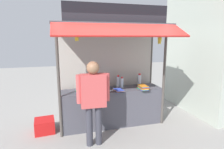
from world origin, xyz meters
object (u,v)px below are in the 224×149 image
(water_bottle_back_left, at_px, (79,84))
(banana_bunch_inner_left, at_px, (77,37))
(water_bottle_rear_center, at_px, (139,80))
(water_bottle_front_left, at_px, (118,81))
(vendor_person, at_px, (93,96))
(banana_bunch_rightmost, at_px, (160,40))
(magazine_stack_far_left, at_px, (143,87))
(magazine_stack_front_right, at_px, (119,90))
(magazine_stack_back_right, at_px, (81,92))
(water_bottle_far_right, at_px, (82,85))
(plastic_crate, at_px, (45,126))
(water_bottle_mid_right, at_px, (89,85))
(water_bottle_center, at_px, (122,83))

(water_bottle_back_left, distance_m, banana_bunch_inner_left, 1.22)
(water_bottle_rear_center, relative_size, banana_bunch_inner_left, 1.34)
(water_bottle_front_left, relative_size, vendor_person, 0.18)
(banana_bunch_rightmost, bearing_deg, magazine_stack_far_left, 144.95)
(magazine_stack_front_right, xyz_separation_m, magazine_stack_back_right, (-0.82, 0.10, -0.00))
(banana_bunch_inner_left, bearing_deg, banana_bunch_rightmost, -0.02)
(water_bottle_far_right, relative_size, banana_bunch_rightmost, 0.84)
(magazine_stack_far_left, height_order, plastic_crate, magazine_stack_far_left)
(water_bottle_back_left, bearing_deg, water_bottle_mid_right, -20.44)
(water_bottle_mid_right, xyz_separation_m, water_bottle_rear_center, (1.25, -0.00, 0.03))
(magazine_stack_front_right, distance_m, magazine_stack_back_right, 0.82)
(water_bottle_far_right, relative_size, banana_bunch_inner_left, 1.10)
(water_bottle_mid_right, relative_size, vendor_person, 0.15)
(magazine_stack_back_right, bearing_deg, magazine_stack_far_left, -2.91)
(vendor_person, bearing_deg, magazine_stack_back_right, 105.69)
(water_bottle_mid_right, distance_m, water_bottle_back_left, 0.23)
(water_bottle_rear_center, height_order, magazine_stack_back_right, water_bottle_rear_center)
(water_bottle_center, xyz_separation_m, magazine_stack_front_right, (-0.17, -0.29, -0.10))
(water_bottle_front_left, bearing_deg, magazine_stack_front_right, -105.88)
(banana_bunch_inner_left, bearing_deg, magazine_stack_front_right, 10.08)
(water_bottle_rear_center, distance_m, magazine_stack_front_right, 0.74)
(water_bottle_mid_right, distance_m, water_bottle_rear_center, 1.25)
(water_bottle_back_left, distance_m, magazine_stack_back_right, 0.34)
(magazine_stack_back_right, bearing_deg, water_bottle_mid_right, 49.41)
(water_bottle_front_left, distance_m, plastic_crate, 1.94)
(magazine_stack_back_right, bearing_deg, water_bottle_rear_center, 9.48)
(water_bottle_back_left, relative_size, banana_bunch_inner_left, 1.09)
(water_bottle_rear_center, bearing_deg, plastic_crate, -177.74)
(water_bottle_mid_right, distance_m, plastic_crate, 1.33)
(water_bottle_front_left, height_order, water_bottle_rear_center, water_bottle_rear_center)
(water_bottle_rear_center, height_order, water_bottle_center, water_bottle_rear_center)
(banana_bunch_rightmost, bearing_deg, water_bottle_far_right, 162.78)
(water_bottle_mid_right, relative_size, banana_bunch_rightmost, 0.82)
(water_bottle_front_left, distance_m, banana_bunch_inner_left, 1.55)
(water_bottle_front_left, bearing_deg, vendor_person, -129.97)
(plastic_crate, bearing_deg, banana_bunch_inner_left, -29.32)
(water_bottle_mid_right, distance_m, vendor_person, 0.88)
(water_bottle_center, distance_m, vendor_person, 1.18)
(water_bottle_rear_center, distance_m, water_bottle_far_right, 1.42)
(water_bottle_front_left, height_order, magazine_stack_front_right, water_bottle_front_left)
(water_bottle_mid_right, distance_m, magazine_stack_back_right, 0.34)
(water_bottle_center, bearing_deg, water_bottle_far_right, 176.55)
(water_bottle_far_right, relative_size, magazine_stack_back_right, 1.01)
(magazine_stack_front_right, relative_size, magazine_stack_back_right, 1.13)
(water_bottle_mid_right, distance_m, water_bottle_front_left, 0.72)
(vendor_person, bearing_deg, water_bottle_front_left, 52.21)
(water_bottle_rear_center, distance_m, magazine_stack_far_left, 0.33)
(water_bottle_front_left, xyz_separation_m, magazine_stack_far_left, (0.50, -0.36, -0.09))
(water_bottle_far_right, bearing_deg, magazine_stack_back_right, -100.27)
(magazine_stack_front_right, distance_m, vendor_person, 0.86)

